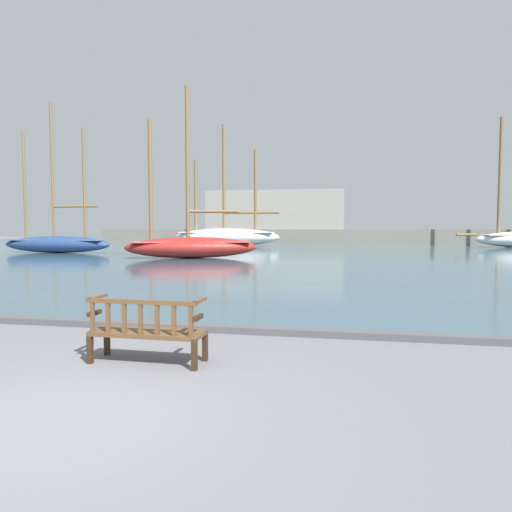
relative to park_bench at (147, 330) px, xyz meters
The scene contains 8 objects.
ground_plane 1.87m from the park_bench, 91.37° to the right, with size 160.00×160.00×0.00m, color slate.
harbor_water 42.19m from the park_bench, 90.06° to the left, with size 100.00×80.00×0.08m, color #385666.
quay_edge_kerb 2.08m from the park_bench, 91.22° to the left, with size 40.00×0.30×0.12m, color #4C4C50.
park_bench is the anchor object (origin of this frame).
sailboat_distant_harbor 20.97m from the park_bench, 107.33° to the left, with size 8.11×4.78×10.05m.
sailboat_mid_starboard 29.52m from the park_bench, 126.71° to the left, with size 8.24×1.90×10.67m.
sailboat_centre_channel 38.74m from the park_bench, 102.90° to the left, with size 10.56×3.33×11.83m.
far_breakwater 44.99m from the park_bench, 92.54° to the left, with size 51.10×2.40×6.07m.
Camera 1 is at (2.73, -4.07, 1.89)m, focal length 32.00 mm.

